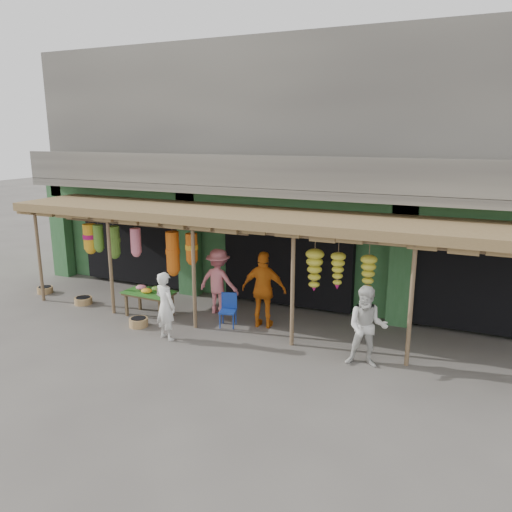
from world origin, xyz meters
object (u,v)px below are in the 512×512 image
at_px(person_shopper, 218,281).
at_px(flower_table, 150,293).
at_px(person_right, 367,327).
at_px(blue_chair, 228,308).
at_px(person_front, 165,306).
at_px(person_vendor, 264,290).

bearing_deg(person_shopper, flower_table, 32.44).
bearing_deg(person_shopper, person_right, 161.29).
bearing_deg(blue_chair, person_right, -28.41).
relative_size(flower_table, person_shopper, 0.75).
bearing_deg(person_front, person_shopper, -80.16).
relative_size(flower_table, blue_chair, 1.60).
height_order(blue_chair, person_shopper, person_shopper).
distance_m(blue_chair, person_front, 1.66).
height_order(person_right, person_shopper, person_shopper).
xyz_separation_m(blue_chair, person_right, (3.56, -0.84, 0.39)).
relative_size(person_front, person_vendor, 0.84).
relative_size(person_vendor, person_shopper, 1.09).
height_order(flower_table, person_vendor, person_vendor).
bearing_deg(person_vendor, person_front, 36.35).
distance_m(person_right, person_vendor, 2.95).
xyz_separation_m(blue_chair, person_front, (-0.93, -1.33, 0.34)).
bearing_deg(person_shopper, person_front, 83.01).
bearing_deg(blue_chair, person_vendor, 3.28).
height_order(flower_table, blue_chair, blue_chair).
relative_size(person_right, person_shopper, 0.97).
xyz_separation_m(blue_chair, person_shopper, (-0.64, 0.68, 0.41)).
height_order(person_front, person_vendor, person_vendor).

